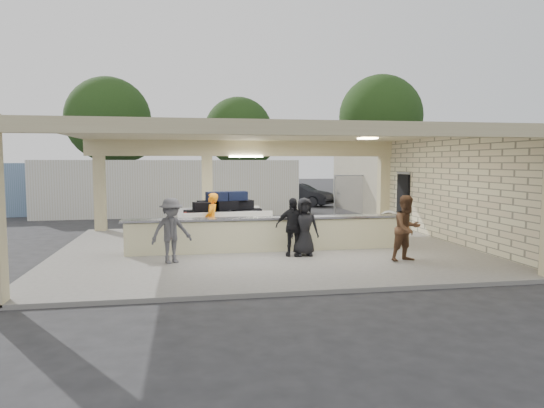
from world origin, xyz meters
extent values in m
plane|color=#252528|center=(0.00, 0.00, 0.00)|extent=(120.00, 120.00, 0.00)
cube|color=slate|center=(0.00, 0.00, 0.05)|extent=(12.00, 10.00, 0.10)
cube|color=tan|center=(0.00, 0.00, 3.50)|extent=(12.00, 10.00, 0.02)
cube|color=beige|center=(6.00, 0.00, 1.75)|extent=(0.02, 10.00, 3.50)
cube|color=black|center=(5.94, 3.20, 1.15)|extent=(0.10, 0.95, 2.10)
cube|color=tan|center=(0.00, 4.75, 3.20)|extent=(12.00, 0.50, 0.60)
cube|color=tan|center=(0.00, -4.85, 3.35)|extent=(12.00, 0.30, 0.30)
cube|color=tan|center=(-5.50, 4.75, 1.80)|extent=(0.40, 0.40, 3.50)
cube|color=tan|center=(-1.50, 4.75, 1.80)|extent=(0.40, 0.40, 3.50)
cube|color=tan|center=(5.80, 4.80, 1.80)|extent=(0.40, 0.40, 3.50)
cube|color=white|center=(0.00, 4.50, 2.88)|extent=(1.30, 0.12, 0.06)
cube|color=#FFEABF|center=(3.80, 1.50, 3.47)|extent=(0.55, 0.55, 0.04)
cube|color=#FFEABF|center=(3.80, -0.50, 3.47)|extent=(0.55, 0.55, 0.04)
cube|color=#FFEABF|center=(3.80, -2.50, 3.47)|extent=(0.55, 0.55, 0.04)
cube|color=beige|center=(0.00, -0.50, 0.55)|extent=(8.00, 0.50, 0.90)
cube|color=#B7B7BC|center=(0.00, -0.50, 1.05)|extent=(8.20, 0.58, 0.06)
cube|color=white|center=(-1.13, 1.24, 0.77)|extent=(2.93, 1.94, 0.13)
cylinder|color=black|center=(-2.17, 0.52, 0.32)|extent=(0.18, 0.46, 0.44)
cylinder|color=black|center=(-2.29, 1.74, 0.32)|extent=(0.18, 0.46, 0.44)
cylinder|color=black|center=(0.04, 0.75, 0.32)|extent=(0.18, 0.46, 0.44)
cylinder|color=black|center=(-0.08, 1.97, 0.32)|extent=(0.18, 0.46, 0.44)
cube|color=white|center=(-1.21, 2.07, 0.99)|extent=(2.77, 0.34, 0.33)
cube|color=white|center=(-1.04, 0.42, 0.99)|extent=(2.77, 0.34, 0.33)
cube|color=black|center=(-1.97, 0.82, 0.98)|extent=(0.68, 0.49, 0.29)
cube|color=black|center=(-1.20, 0.90, 0.98)|extent=(0.68, 0.49, 0.29)
cube|color=black|center=(-0.43, 0.98, 0.98)|extent=(0.68, 0.49, 0.29)
cube|color=black|center=(-2.04, 1.48, 0.98)|extent=(0.68, 0.49, 0.29)
cube|color=black|center=(-1.27, 1.56, 0.98)|extent=(0.68, 0.49, 0.29)
cube|color=black|center=(-0.50, 1.64, 0.98)|extent=(0.68, 0.49, 0.29)
cube|color=black|center=(-1.77, 0.95, 1.28)|extent=(0.68, 0.49, 0.29)
cube|color=black|center=(-1.01, 1.26, 1.28)|extent=(0.68, 0.49, 0.29)
cube|color=black|center=(-0.48, 1.53, 1.28)|extent=(0.68, 0.49, 0.29)
cube|color=black|center=(-1.60, 1.53, 1.28)|extent=(0.68, 0.49, 0.29)
cube|color=black|center=(-1.35, 1.22, 1.58)|extent=(0.68, 0.49, 0.29)
cube|color=black|center=(-0.69, 1.40, 1.58)|extent=(0.68, 0.49, 0.29)
cube|color=#590F0C|center=(-2.07, 0.70, 0.98)|extent=(0.68, 0.49, 0.29)
cube|color=black|center=(-0.16, 1.68, 0.98)|extent=(0.68, 0.49, 0.29)
cube|color=black|center=(-1.17, 1.69, 1.28)|extent=(0.68, 0.49, 0.29)
cylinder|color=white|center=(4.51, 1.21, 0.60)|extent=(0.85, 0.65, 0.82)
cylinder|color=black|center=(4.51, 1.21, 0.60)|extent=(0.79, 0.64, 0.73)
cube|color=white|center=(4.23, 1.21, 0.24)|extent=(0.05, 0.46, 0.27)
cube|color=white|center=(4.78, 1.21, 0.24)|extent=(0.05, 0.46, 0.27)
imported|color=orange|center=(-1.56, 0.30, 0.92)|extent=(0.49, 0.67, 1.64)
imported|color=brown|center=(3.33, -2.62, 0.96)|extent=(0.91, 0.60, 1.72)
imported|color=black|center=(0.55, -1.40, 0.90)|extent=(1.00, 0.68, 1.60)
imported|color=#49494E|center=(-2.69, -1.80, 0.93)|extent=(1.14, 0.79, 1.67)
imported|color=black|center=(0.88, -1.42, 0.90)|extent=(0.79, 0.33, 1.60)
imported|color=white|center=(9.18, 12.61, 0.74)|extent=(5.50, 3.27, 1.48)
imported|color=white|center=(13.24, 13.21, 0.70)|extent=(4.66, 2.44, 1.40)
imported|color=black|center=(4.54, 14.59, 0.67)|extent=(4.01, 3.62, 1.34)
cube|color=silver|center=(-3.11, 10.63, 1.38)|extent=(12.83, 3.03, 2.76)
cube|color=#7089B4|center=(-11.23, 11.96, 1.31)|extent=(10.26, 3.43, 2.62)
cylinder|color=gray|center=(5.00, 9.00, 1.00)|extent=(0.06, 0.06, 2.00)
cylinder|color=gray|center=(7.00, 9.00, 1.00)|extent=(0.06, 0.06, 2.00)
cylinder|color=gray|center=(9.00, 9.00, 1.00)|extent=(0.06, 0.06, 2.00)
cylinder|color=gray|center=(11.00, 9.00, 1.00)|extent=(0.06, 0.06, 2.00)
cylinder|color=gray|center=(13.00, 9.00, 1.00)|extent=(0.06, 0.06, 2.00)
cylinder|color=gray|center=(15.00, 9.00, 1.00)|extent=(0.06, 0.06, 2.00)
cube|color=gray|center=(11.00, 9.00, 1.00)|extent=(12.00, 0.02, 2.00)
cylinder|color=gray|center=(11.00, 9.00, 2.00)|extent=(12.00, 0.05, 0.05)
cylinder|color=#382619|center=(-8.00, 24.00, 2.25)|extent=(0.70, 0.70, 4.50)
sphere|color=black|center=(-8.00, 24.00, 5.85)|extent=(6.30, 6.30, 6.30)
sphere|color=black|center=(-6.80, 24.60, 4.95)|extent=(4.50, 4.50, 4.50)
cylinder|color=#382619|center=(2.00, 26.00, 2.00)|extent=(0.70, 0.70, 4.00)
sphere|color=black|center=(2.00, 26.00, 5.20)|extent=(5.60, 5.60, 5.60)
sphere|color=black|center=(3.20, 26.60, 4.40)|extent=(4.00, 4.00, 4.00)
cylinder|color=#382619|center=(14.00, 25.00, 2.50)|extent=(0.70, 0.70, 5.00)
sphere|color=black|center=(14.00, 25.00, 6.50)|extent=(7.00, 7.00, 7.00)
sphere|color=black|center=(15.20, 25.60, 5.50)|extent=(5.00, 5.00, 5.00)
cube|color=#BFB597|center=(9.50, 10.00, 1.60)|extent=(6.00, 8.00, 3.20)
camera|label=1|loc=(-2.29, -14.26, 2.68)|focal=32.00mm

